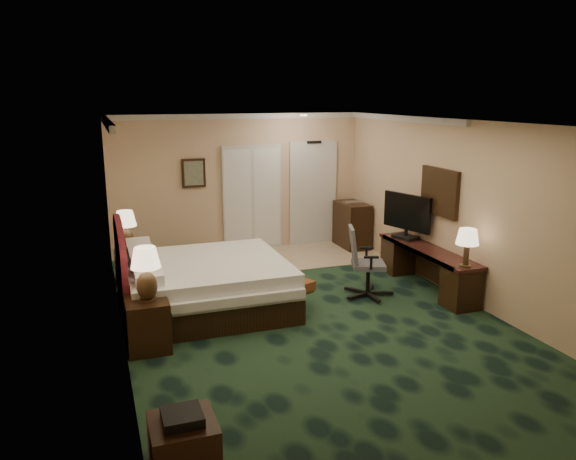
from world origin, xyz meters
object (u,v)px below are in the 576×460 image
object	(u,v)px
bed_bench	(277,288)
side_table	(184,453)
nightstand_far	(129,266)
lamp_far	(126,231)
tv	(407,216)
minibar	(352,225)
desk	(427,269)
desk_chair	(369,262)
nightstand_near	(148,324)
lamp_near	(146,274)
bed	(207,285)

from	to	relation	value
bed_bench	side_table	world-z (taller)	side_table
nightstand_far	lamp_far	distance (m)	0.60
tv	minibar	size ratio (longest dim) A/B	1.08
desk	desk_chair	size ratio (longest dim) A/B	2.09
minibar	lamp_far	bearing A→B (deg)	-170.57
nightstand_near	nightstand_far	bearing A→B (deg)	90.89
lamp_far	bed_bench	size ratio (longest dim) A/B	0.56
bed_bench	desk_chair	world-z (taller)	desk_chair
nightstand_near	desk	distance (m)	4.53
nightstand_near	nightstand_far	size ratio (longest dim) A/B	1.20
side_table	tv	world-z (taller)	tv
bed_bench	desk	xyz separation A→B (m)	(2.44, -0.27, 0.13)
bed_bench	tv	xyz separation A→B (m)	(2.44, 0.42, 0.84)
lamp_near	lamp_far	distance (m)	2.79
nightstand_far	side_table	world-z (taller)	side_table
side_table	desk_chair	world-z (taller)	desk_chair
nightstand_far	lamp_near	distance (m)	2.84
bed	nightstand_far	size ratio (longest dim) A/B	4.27
nightstand_far	side_table	bearing A→B (deg)	-89.38
desk	tv	world-z (taller)	tv
nightstand_far	lamp_near	world-z (taller)	lamp_near
bed	desk	size ratio (longest dim) A/B	0.98
lamp_far	minibar	distance (m)	4.56
lamp_far	tv	bearing A→B (deg)	-15.85
lamp_far	desk_chair	xyz separation A→B (m)	(3.45, -1.97, -0.32)
nightstand_near	desk	xyz separation A→B (m)	(4.46, 0.78, 0.01)
side_table	desk_chair	bearing A→B (deg)	45.15
lamp_near	desk_chair	world-z (taller)	lamp_near
desk_chair	minibar	bearing A→B (deg)	88.69
nightstand_far	minibar	bearing A→B (deg)	9.85
bed	lamp_near	size ratio (longest dim) A/B	3.38
nightstand_near	nightstand_far	xyz separation A→B (m)	(-0.04, 2.71, -0.05)
nightstand_far	lamp_far	xyz separation A→B (m)	(-0.00, 0.03, 0.60)
desk_chair	minibar	xyz separation A→B (m)	(1.03, 2.71, -0.09)
nightstand_far	desk_chair	size ratio (longest dim) A/B	0.48
minibar	nightstand_far	bearing A→B (deg)	-170.15
bed_bench	side_table	distance (m)	4.19
nightstand_far	tv	world-z (taller)	tv
nightstand_far	minibar	distance (m)	4.55
desk	desk_chair	world-z (taller)	desk_chair
lamp_near	lamp_far	bearing A→B (deg)	91.27
lamp_near	side_table	world-z (taller)	lamp_near
nightstand_near	tv	distance (m)	4.76
bed_bench	minibar	world-z (taller)	minibar
nightstand_far	desk	xyz separation A→B (m)	(4.50, -1.93, 0.07)
nightstand_near	lamp_far	bearing A→B (deg)	90.92
bed	lamp_near	xyz separation A→B (m)	(-0.94, -1.11, 0.61)
bed	minibar	xyz separation A→B (m)	(3.48, 2.42, 0.10)
bed	desk	world-z (taller)	bed
lamp_near	tv	distance (m)	4.70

